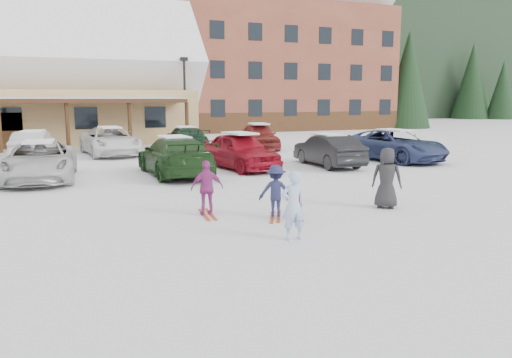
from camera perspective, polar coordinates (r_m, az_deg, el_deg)
name	(u,v)px	position (r m, az deg, el deg)	size (l,w,h in m)	color
ground	(260,227)	(11.96, 0.49, -5.53)	(160.00, 160.00, 0.00)	white
forested_hillside	(72,5)	(97.09, -20.34, 18.10)	(300.00, 70.00, 38.00)	black
alpine_hotel	(245,43)	(52.45, -1.21, 15.31)	(31.48, 14.01, 21.48)	brown
lamp_post	(185,95)	(34.90, -8.15, 9.53)	(0.50, 0.25, 5.80)	black
conifer_1	(409,67)	(54.95, 17.06, 12.15)	(4.84, 4.84, 11.22)	black
conifer_3	(154,79)	(55.70, -11.61, 11.14)	(3.96, 3.96, 9.18)	black
conifer_4	(363,72)	(68.58, 12.18, 11.92)	(5.06, 5.06, 11.73)	black
adult_skier	(293,205)	(10.79, 4.27, -3.03)	(0.55, 0.36, 1.52)	#A6BEE7
toddler_red	(296,206)	(12.45, 4.65, -3.06)	(0.39, 0.31, 0.81)	#BC3B2F
child_navy	(276,191)	(12.83, 2.28, -1.41)	(0.88, 0.51, 1.36)	#1D2042
skis_child_navy	(276,216)	(12.97, 2.27, -4.30)	(0.20, 1.40, 0.03)	#B33D19
child_magenta	(207,188)	(13.10, -5.61, -1.03)	(0.85, 0.35, 1.45)	#9E2E7D
skis_child_magenta	(207,214)	(13.24, -5.57, -4.06)	(0.20, 1.40, 0.03)	#B33D19
bystander_dark	(387,178)	(14.35, 14.72, 0.12)	(0.83, 0.54, 1.70)	#242426
parked_car_2	(40,161)	(20.24, -23.47, 1.90)	(2.45, 5.32, 1.48)	silver
parked_car_3	(175,156)	(20.10, -9.26, 2.60)	(2.16, 5.32, 1.55)	#1C3C18
parked_car_4	(240,151)	(21.67, -1.83, 3.21)	(1.85, 4.60, 1.57)	maroon
parked_car_5	(328,150)	(22.81, 8.27, 3.26)	(1.53, 4.38, 1.44)	black
parked_car_6	(394,145)	(25.47, 15.50, 3.73)	(2.53, 5.49, 1.53)	navy
parked_car_9	(33,145)	(27.69, -24.09, 3.57)	(1.50, 4.31, 1.42)	#BBBBC1
parked_car_10	(110,141)	(28.16, -16.32, 4.17)	(2.52, 5.46, 1.52)	white
parked_car_11	(186,139)	(29.28, -8.03, 4.54)	(1.99, 4.89, 1.42)	#14311F
parked_car_12	(259,136)	(30.20, 0.35, 4.89)	(1.83, 4.54, 1.55)	maroon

